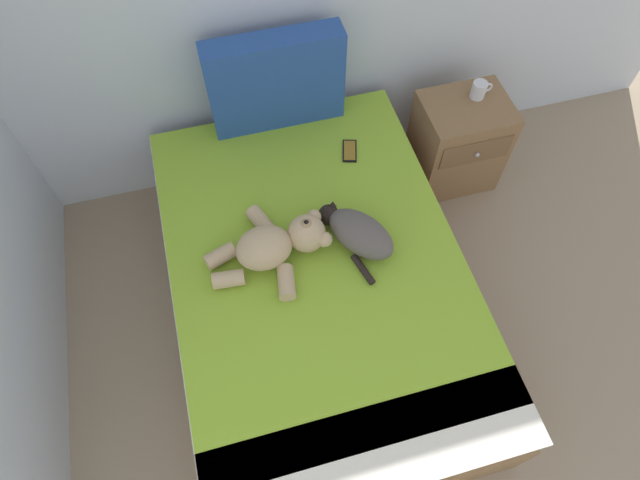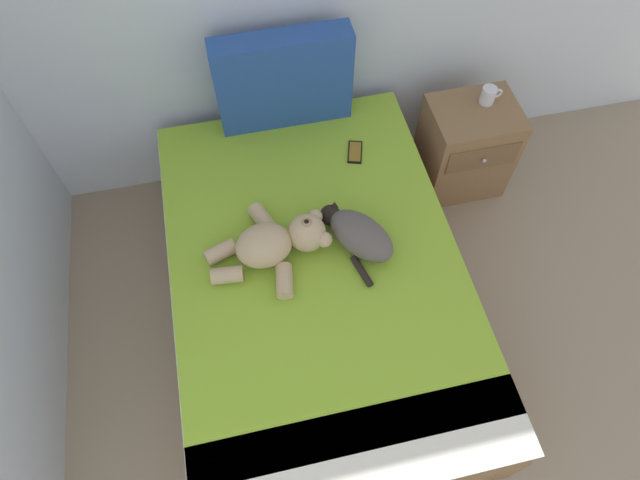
{
  "view_description": "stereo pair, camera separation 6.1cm",
  "coord_description": "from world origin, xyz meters",
  "views": [
    {
      "loc": [
        1.01,
        2.05,
        2.68
      ],
      "look_at": [
        1.34,
        3.27,
        0.62
      ],
      "focal_mm": 30.26,
      "sensor_mm": 36.0,
      "label": 1
    },
    {
      "loc": [
        1.07,
        2.03,
        2.68
      ],
      "look_at": [
        1.34,
        3.27,
        0.62
      ],
      "focal_mm": 30.26,
      "sensor_mm": 36.0,
      "label": 2
    }
  ],
  "objects": [
    {
      "name": "bed",
      "position": [
        1.31,
        3.22,
        0.27
      ],
      "size": [
        1.37,
        2.02,
        0.54
      ],
      "color": "olive",
      "rests_on": "ground_plane"
    },
    {
      "name": "patterned_cushion",
      "position": [
        1.34,
        4.13,
        0.8
      ],
      "size": [
        0.69,
        0.15,
        0.52
      ],
      "color": "#264C99",
      "rests_on": "bed"
    },
    {
      "name": "cat",
      "position": [
        1.52,
        3.27,
        0.61
      ],
      "size": [
        0.35,
        0.43,
        0.15
      ],
      "color": "#59514C",
      "rests_on": "bed"
    },
    {
      "name": "teddy_bear",
      "position": [
        1.15,
        3.3,
        0.62
      ],
      "size": [
        0.58,
        0.51,
        0.19
      ],
      "color": "tan",
      "rests_on": "bed"
    },
    {
      "name": "cell_phone",
      "position": [
        1.65,
        3.8,
        0.54
      ],
      "size": [
        0.11,
        0.16,
        0.01
      ],
      "color": "black",
      "rests_on": "bed"
    },
    {
      "name": "nightstand",
      "position": [
        2.35,
        3.9,
        0.29
      ],
      "size": [
        0.48,
        0.41,
        0.59
      ],
      "color": "olive",
      "rests_on": "ground_plane"
    },
    {
      "name": "mug",
      "position": [
        2.42,
        3.96,
        0.63
      ],
      "size": [
        0.12,
        0.08,
        0.09
      ],
      "color": "silver",
      "rests_on": "nightstand"
    }
  ]
}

